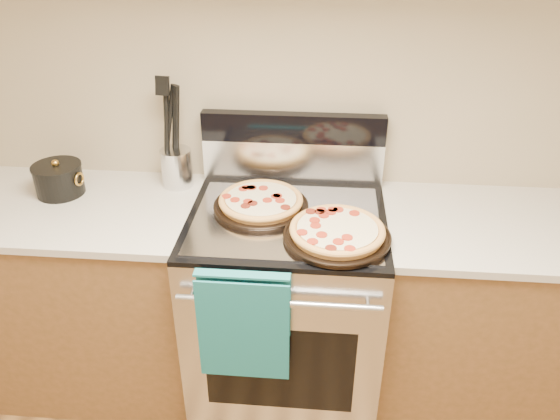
# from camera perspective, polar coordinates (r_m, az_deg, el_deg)

# --- Properties ---
(wall_back) EXTENTS (4.00, 0.00, 4.00)m
(wall_back) POSITION_cam_1_polar(r_m,az_deg,el_deg) (2.25, 1.52, 13.49)
(wall_back) COLOR tan
(wall_back) RESTS_ON ground
(range_body) EXTENTS (0.76, 0.68, 0.90)m
(range_body) POSITION_cam_1_polar(r_m,az_deg,el_deg) (2.37, 0.67, -10.46)
(range_body) COLOR #B7B7BC
(range_body) RESTS_ON ground
(oven_window) EXTENTS (0.56, 0.01, 0.40)m
(oven_window) POSITION_cam_1_polar(r_m,az_deg,el_deg) (2.13, -0.06, -16.30)
(oven_window) COLOR black
(oven_window) RESTS_ON range_body
(cooktop) EXTENTS (0.76, 0.68, 0.02)m
(cooktop) POSITION_cam_1_polar(r_m,az_deg,el_deg) (2.10, 0.74, -0.86)
(cooktop) COLOR black
(cooktop) RESTS_ON range_body
(backsplash_lower) EXTENTS (0.76, 0.06, 0.18)m
(backsplash_lower) POSITION_cam_1_polar(r_m,az_deg,el_deg) (2.33, 1.35, 5.16)
(backsplash_lower) COLOR silver
(backsplash_lower) RESTS_ON cooktop
(backsplash_upper) EXTENTS (0.76, 0.06, 0.12)m
(backsplash_upper) POSITION_cam_1_polar(r_m,az_deg,el_deg) (2.27, 1.39, 8.60)
(backsplash_upper) COLOR black
(backsplash_upper) RESTS_ON backsplash_lower
(oven_handle) EXTENTS (0.70, 0.03, 0.03)m
(oven_handle) POSITION_cam_1_polar(r_m,az_deg,el_deg) (1.86, -0.18, -9.71)
(oven_handle) COLOR silver
(oven_handle) RESTS_ON range_body
(dish_towel) EXTENTS (0.32, 0.05, 0.42)m
(dish_towel) POSITION_cam_1_polar(r_m,az_deg,el_deg) (1.94, -3.79, -11.77)
(dish_towel) COLOR #1A6D86
(dish_towel) RESTS_ON oven_handle
(foil_sheet) EXTENTS (0.70, 0.55, 0.01)m
(foil_sheet) POSITION_cam_1_polar(r_m,az_deg,el_deg) (2.07, 0.68, -0.98)
(foil_sheet) COLOR gray
(foil_sheet) RESTS_ON cooktop
(cabinet_left) EXTENTS (1.00, 0.62, 0.88)m
(cabinet_left) POSITION_cam_1_polar(r_m,az_deg,el_deg) (2.60, -19.23, -8.52)
(cabinet_left) COLOR brown
(cabinet_left) RESTS_ON ground
(countertop_left) EXTENTS (1.02, 0.64, 0.03)m
(countertop_left) POSITION_cam_1_polar(r_m,az_deg,el_deg) (2.36, -21.05, 0.22)
(countertop_left) COLOR #BCB3A9
(countertop_left) RESTS_ON cabinet_left
(cabinet_right) EXTENTS (1.00, 0.62, 0.88)m
(cabinet_right) POSITION_cam_1_polar(r_m,az_deg,el_deg) (2.51, 21.56, -10.62)
(cabinet_right) COLOR brown
(cabinet_right) RESTS_ON ground
(countertop_right) EXTENTS (1.02, 0.64, 0.03)m
(countertop_right) POSITION_cam_1_polar(r_m,az_deg,el_deg) (2.26, 23.68, -1.73)
(countertop_right) COLOR #BCB3A9
(countertop_right) RESTS_ON cabinet_right
(pepperoni_pizza_back) EXTENTS (0.41, 0.41, 0.05)m
(pepperoni_pizza_back) POSITION_cam_1_polar(r_m,az_deg,el_deg) (2.13, -2.01, 0.79)
(pepperoni_pizza_back) COLOR #C9833D
(pepperoni_pizza_back) RESTS_ON foil_sheet
(pepperoni_pizza_front) EXTENTS (0.40, 0.40, 0.05)m
(pepperoni_pizza_front) POSITION_cam_1_polar(r_m,az_deg,el_deg) (1.95, 5.99, -2.35)
(pepperoni_pizza_front) COLOR #C9833D
(pepperoni_pizza_front) RESTS_ON foil_sheet
(utensil_crock) EXTENTS (0.16, 0.16, 0.16)m
(utensil_crock) POSITION_cam_1_polar(r_m,az_deg,el_deg) (2.35, -10.73, 4.37)
(utensil_crock) COLOR silver
(utensil_crock) RESTS_ON countertop_left
(saucepan) EXTENTS (0.23, 0.23, 0.12)m
(saucepan) POSITION_cam_1_polar(r_m,az_deg,el_deg) (2.43, -22.09, 2.88)
(saucepan) COLOR black
(saucepan) RESTS_ON countertop_left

